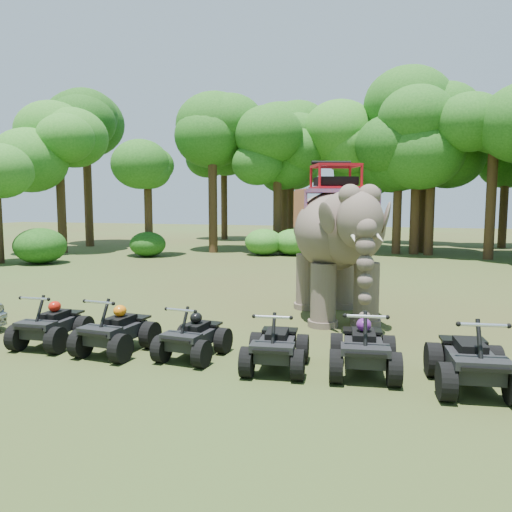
{
  "coord_description": "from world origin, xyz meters",
  "views": [
    {
      "loc": [
        3.76,
        -11.55,
        3.38
      ],
      "look_at": [
        0.0,
        1.2,
        1.9
      ],
      "focal_mm": 35.0,
      "sensor_mm": 36.0,
      "label": 1
    }
  ],
  "objects": [
    {
      "name": "tree_39",
      "position": [
        5.33,
        21.26,
        4.46
      ],
      "size": [
        6.24,
        6.24,
        8.91
      ],
      "primitive_type": null,
      "color": "#195114",
      "rests_on": "ground"
    },
    {
      "name": "atv_2",
      "position": [
        -0.51,
        -1.87,
        0.59
      ],
      "size": [
        1.3,
        1.7,
        1.19
      ],
      "primitive_type": null,
      "rotation": [
        0.0,
        0.0,
        -0.08
      ],
      "color": "black",
      "rests_on": "ground"
    },
    {
      "name": "tree_24",
      "position": [
        -17.46,
        15.93,
        4.4
      ],
      "size": [
        6.16,
        6.16,
        8.8
      ],
      "primitive_type": null,
      "color": "#195114",
      "rests_on": "ground"
    },
    {
      "name": "tree_25",
      "position": [
        -11.42,
        16.32,
        3.25
      ],
      "size": [
        4.55,
        4.55,
        6.5
      ],
      "primitive_type": null,
      "color": "#195114",
      "rests_on": "ground"
    },
    {
      "name": "tree_28",
      "position": [
        10.62,
        27.7,
        4.53
      ],
      "size": [
        6.35,
        6.35,
        9.07
      ],
      "primitive_type": null,
      "color": "#195114",
      "rests_on": "ground"
    },
    {
      "name": "tree_34",
      "position": [
        -18.63,
        20.52,
        5.08
      ],
      "size": [
        7.11,
        7.11,
        10.16
      ],
      "primitive_type": null,
      "color": "#195114",
      "rests_on": "ground"
    },
    {
      "name": "tree_31",
      "position": [
        -11.24,
        29.55,
        4.23
      ],
      "size": [
        5.92,
        5.92,
        8.45
      ],
      "primitive_type": null,
      "color": "#195114",
      "rests_on": "ground"
    },
    {
      "name": "tree_1",
      "position": [
        4.47,
        21.59,
        4.93
      ],
      "size": [
        6.9,
        6.9,
        9.86
      ],
      "primitive_type": null,
      "color": "#195114",
      "rests_on": "ground"
    },
    {
      "name": "tree_2",
      "position": [
        8.56,
        19.77,
        4.41
      ],
      "size": [
        6.17,
        6.17,
        8.81
      ],
      "primitive_type": null,
      "color": "#195114",
      "rests_on": "ground"
    },
    {
      "name": "ground",
      "position": [
        0.0,
        0.0,
        0.0
      ],
      "size": [
        110.0,
        110.0,
        0.0
      ],
      "primitive_type": "plane",
      "color": "#47381E",
      "rests_on": "ground"
    },
    {
      "name": "elephant",
      "position": [
        1.9,
        2.88,
        2.26
      ],
      "size": [
        4.19,
        5.88,
        4.52
      ],
      "primitive_type": null,
      "rotation": [
        0.0,
        0.0,
        0.38
      ],
      "color": "brown",
      "rests_on": "ground"
    },
    {
      "name": "tree_40",
      "position": [
        3.38,
        21.51,
        4.14
      ],
      "size": [
        5.79,
        5.79,
        8.28
      ],
      "primitive_type": null,
      "color": "#195114",
      "rests_on": "ground"
    },
    {
      "name": "tree_27",
      "position": [
        -4.26,
        20.65,
        4.26
      ],
      "size": [
        5.96,
        5.96,
        8.51
      ],
      "primitive_type": null,
      "color": "#195114",
      "rests_on": "ground"
    },
    {
      "name": "tree_26",
      "position": [
        -8.15,
        18.92,
        4.61
      ],
      "size": [
        6.45,
        6.45,
        9.22
      ],
      "primitive_type": null,
      "color": "#195114",
      "rests_on": "ground"
    },
    {
      "name": "tree_33",
      "position": [
        4.75,
        29.89,
        5.21
      ],
      "size": [
        7.29,
        7.29,
        10.42
      ],
      "primitive_type": null,
      "color": "#195114",
      "rests_on": "ground"
    },
    {
      "name": "atv_4",
      "position": [
        3.1,
        -1.87,
        0.66
      ],
      "size": [
        1.51,
        1.93,
        1.32
      ],
      "primitive_type": null,
      "rotation": [
        0.0,
        0.0,
        0.12
      ],
      "color": "black",
      "rests_on": "ground"
    },
    {
      "name": "tree_29",
      "position": [
        -5.14,
        28.77,
        4.18
      ],
      "size": [
        5.86,
        5.86,
        8.37
      ],
      "primitive_type": null,
      "color": "#195114",
      "rests_on": "ground"
    },
    {
      "name": "tree_0",
      "position": [
        0.0,
        23.46,
        4.22
      ],
      "size": [
        5.91,
        5.91,
        8.44
      ],
      "primitive_type": null,
      "color": "#195114",
      "rests_on": "ground"
    },
    {
      "name": "atv_3",
      "position": [
        1.39,
        -2.1,
        0.62
      ],
      "size": [
        1.39,
        1.79,
        1.24
      ],
      "primitive_type": null,
      "rotation": [
        0.0,
        0.0,
        0.11
      ],
      "color": "black",
      "rests_on": "ground"
    },
    {
      "name": "atv_1",
      "position": [
        -2.29,
        -2.03,
        0.65
      ],
      "size": [
        1.4,
        1.83,
        1.29
      ],
      "primitive_type": null,
      "rotation": [
        0.0,
        0.0,
        -0.08
      ],
      "color": "black",
      "rests_on": "ground"
    },
    {
      "name": "tree_30",
      "position": [
        5.02,
        22.87,
        4.67
      ],
      "size": [
        6.54,
        6.54,
        9.35
      ],
      "primitive_type": null,
      "color": "#195114",
      "rests_on": "ground"
    },
    {
      "name": "tree_35",
      "position": [
        -5.38,
        27.41,
        5.24
      ],
      "size": [
        7.34,
        7.34,
        10.49
      ],
      "primitive_type": null,
      "color": "#195114",
      "rests_on": "ground"
    },
    {
      "name": "atv_5",
      "position": [
        5.02,
        -2.16,
        0.69
      ],
      "size": [
        1.57,
        2.01,
        1.38
      ],
      "primitive_type": null,
      "rotation": [
        0.0,
        0.0,
        0.12
      ],
      "color": "black",
      "rests_on": "ground"
    },
    {
      "name": "atv_0",
      "position": [
        -4.07,
        -1.95,
        0.63
      ],
      "size": [
        1.32,
        1.76,
        1.26
      ],
      "primitive_type": null,
      "rotation": [
        0.0,
        0.0,
        0.05
      ],
      "color": "black",
      "rests_on": "ground"
    }
  ]
}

